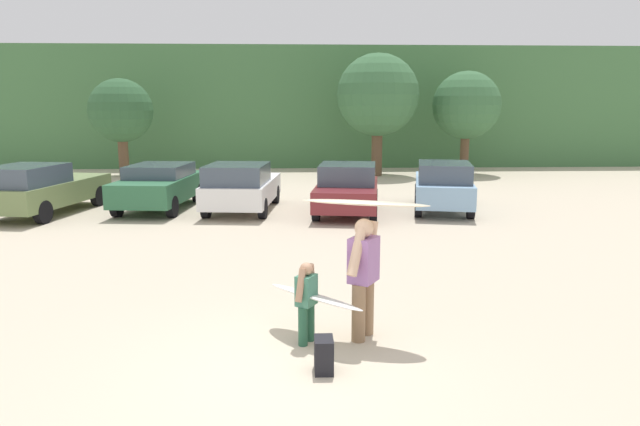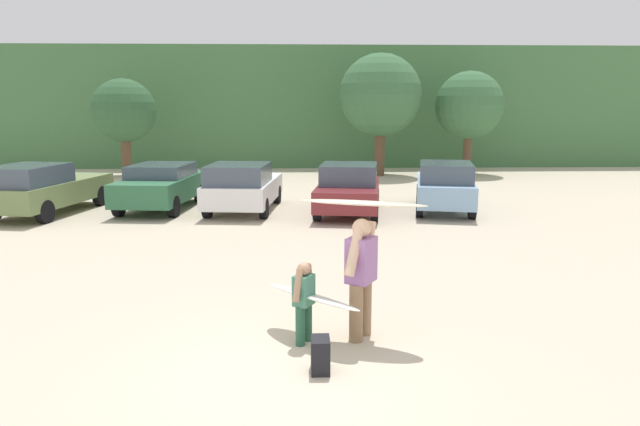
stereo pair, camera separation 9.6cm
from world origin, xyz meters
name	(u,v)px [view 2 (the right image)]	position (x,y,z in m)	size (l,w,h in m)	color
ground_plane	(283,373)	(0.00, 0.00, 0.00)	(120.00, 120.00, 0.00)	beige
hillside_ridge	(296,107)	(0.00, 30.90, 3.33)	(108.00, 12.00, 6.65)	#427042
tree_center_right	(124,111)	(-8.22, 21.40, 3.15)	(3.03, 3.03, 4.70)	brown
tree_far_left	(380,96)	(4.15, 21.26, 3.89)	(3.98, 3.98, 5.91)	brown
tree_far_right	(469,106)	(8.63, 21.62, 3.41)	(3.34, 3.34, 5.10)	brown
parked_car_olive_green	(44,188)	(-7.81, 11.25, 0.84)	(2.72, 4.94, 1.63)	#6B7F4C
parked_car_forest_green	(161,185)	(-4.36, 12.16, 0.80)	(2.37, 4.51, 1.48)	#2D6642
parked_car_white	(243,186)	(-1.62, 11.58, 0.82)	(2.36, 4.49, 1.60)	white
parked_car_maroon	(349,188)	(1.78, 11.19, 0.79)	(2.47, 4.42, 1.56)	maroon
parked_car_sky_blue	(445,185)	(4.93, 11.44, 0.84)	(2.58, 4.54, 1.61)	#84ADD1
person_adult	(361,271)	(1.10, 1.13, 1.01)	(0.58, 0.83, 1.78)	#8C6B4C
person_child	(304,298)	(0.27, 0.96, 0.67)	(0.35, 0.50, 1.19)	#26593F
surfboard_cream	(362,203)	(1.12, 1.24, 1.99)	(1.95, 1.11, 0.12)	beige
surfboard_white	(312,297)	(0.40, 1.08, 0.65)	(1.58, 1.60, 0.20)	white
backpack_dropped	(320,355)	(0.48, 0.04, 0.22)	(0.24, 0.34, 0.45)	black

